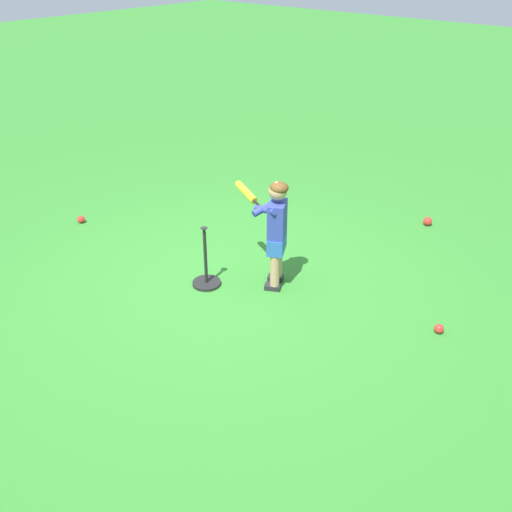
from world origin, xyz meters
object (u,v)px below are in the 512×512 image
at_px(play_ball_midfield, 428,221).
at_px(play_ball_by_bucket, 81,219).
at_px(child_batter, 275,224).
at_px(play_ball_behind_batter, 439,329).
at_px(batting_tee, 206,275).

height_order(play_ball_midfield, play_ball_by_bucket, play_ball_midfield).
height_order(child_batter, play_ball_behind_batter, child_batter).
distance_m(play_ball_midfield, play_ball_by_bucket, 4.11).
xyz_separation_m(child_batter, play_ball_behind_batter, (-1.58, -0.31, -0.61)).
xyz_separation_m(play_ball_by_bucket, batting_tee, (-2.12, 0.00, 0.06)).
distance_m(child_batter, play_ball_midfield, 2.34).
xyz_separation_m(play_ball_behind_batter, batting_tee, (2.07, 0.76, 0.06)).
xyz_separation_m(play_ball_midfield, batting_tee, (1.04, 2.64, 0.05)).
height_order(child_batter, batting_tee, child_batter).
height_order(child_batter, play_ball_by_bucket, child_batter).
distance_m(child_batter, batting_tee, 0.86).
xyz_separation_m(play_ball_behind_batter, play_ball_by_bucket, (4.19, 0.75, 0.00)).
bearing_deg(child_batter, batting_tee, 42.07).
bearing_deg(play_ball_midfield, child_batter, 76.03).
bearing_deg(play_ball_by_bucket, batting_tee, 179.96).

